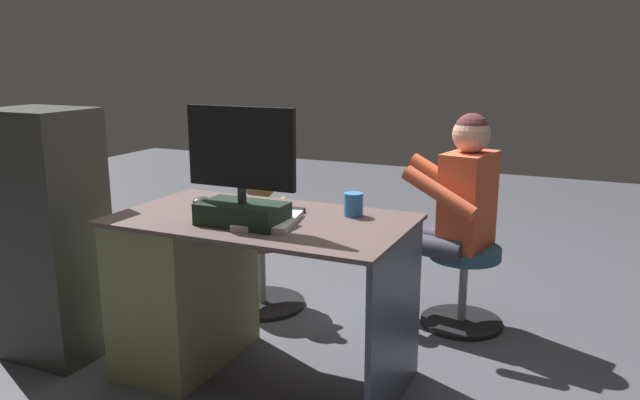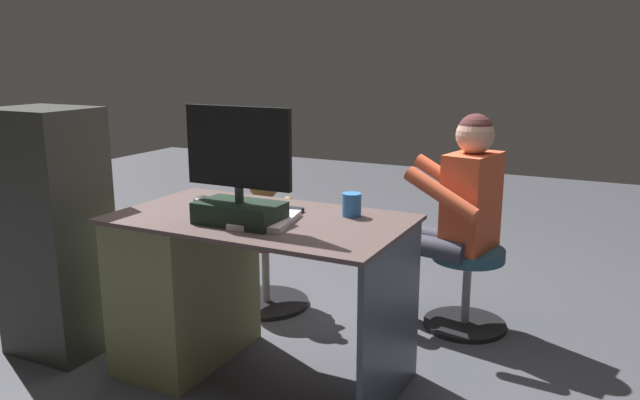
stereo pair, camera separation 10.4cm
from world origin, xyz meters
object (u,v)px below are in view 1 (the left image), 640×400
at_px(tv_remote, 207,213).
at_px(office_chair_teddy, 262,265).
at_px(desk, 200,284).
at_px(cup, 353,204).
at_px(computer_mouse, 201,201).
at_px(visitor_chair, 464,278).
at_px(person, 449,204).
at_px(keyboard, 256,209).
at_px(teddy_bear, 261,203).
at_px(monitor, 242,187).

relative_size(tv_remote, office_chair_teddy, 0.31).
relative_size(desk, cup, 12.54).
relative_size(computer_mouse, office_chair_teddy, 0.20).
xyz_separation_m(desk, visitor_chair, (-1.01, -0.91, -0.13)).
xyz_separation_m(visitor_chair, person, (0.09, 0.02, 0.40)).
bearing_deg(visitor_chair, cup, 64.62).
xyz_separation_m(cup, visitor_chair, (-0.34, -0.72, -0.52)).
bearing_deg(keyboard, desk, 20.07).
bearing_deg(computer_mouse, keyboard, 179.59).
relative_size(teddy_bear, person, 0.33).
bearing_deg(person, office_chair_teddy, 11.11).
distance_m(monitor, tv_remote, 0.27).
height_order(computer_mouse, office_chair_teddy, computer_mouse).
bearing_deg(person, teddy_bear, 10.43).
xyz_separation_m(cup, office_chair_teddy, (0.75, -0.51, -0.54)).
distance_m(computer_mouse, person, 1.26).
xyz_separation_m(keyboard, teddy_bear, (0.33, -0.62, -0.14)).
height_order(desk, visitor_chair, desk).
xyz_separation_m(computer_mouse, cup, (-0.71, -0.10, 0.03)).
distance_m(desk, office_chair_teddy, 0.72).
distance_m(computer_mouse, office_chair_teddy, 0.79).
height_order(tv_remote, visitor_chair, tv_remote).
bearing_deg(cup, computer_mouse, 7.78).
distance_m(keyboard, cup, 0.43).
relative_size(cup, visitor_chair, 0.23).
distance_m(office_chair_teddy, visitor_chair, 1.11).
xyz_separation_m(desk, tv_remote, (-0.09, 0.06, 0.36)).
bearing_deg(visitor_chair, person, 11.11).
xyz_separation_m(desk, computer_mouse, (0.04, -0.09, 0.37)).
height_order(computer_mouse, visitor_chair, computer_mouse).
height_order(keyboard, teddy_bear, teddy_bear).
distance_m(office_chair_teddy, person, 1.10).
height_order(monitor, teddy_bear, monitor).
bearing_deg(office_chair_teddy, visitor_chair, -168.89).
bearing_deg(computer_mouse, teddy_bear, -86.59).
height_order(desk, computer_mouse, computer_mouse).
distance_m(tv_remote, office_chair_teddy, 0.92).
relative_size(monitor, teddy_bear, 1.27).
height_order(tv_remote, office_chair_teddy, tv_remote).
xyz_separation_m(monitor, computer_mouse, (0.35, -0.21, -0.13)).
distance_m(cup, office_chair_teddy, 1.05).
bearing_deg(computer_mouse, monitor, 148.85).
height_order(keyboard, computer_mouse, computer_mouse).
bearing_deg(cup, person, -109.71).
distance_m(teddy_bear, person, 1.02).
bearing_deg(monitor, tv_remote, -16.19).
height_order(keyboard, tv_remote, keyboard).
xyz_separation_m(monitor, visitor_chair, (-0.70, -1.03, -0.63)).
bearing_deg(tv_remote, teddy_bear, -94.18).
relative_size(computer_mouse, tv_remote, 0.64).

